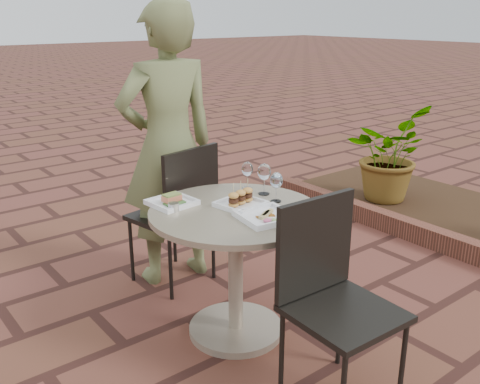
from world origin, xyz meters
TOP-DOWN VIEW (x-y plane):
  - ground at (0.00, 0.00)m, footprint 60.00×60.00m
  - cafe_table at (-0.28, 0.14)m, footprint 0.90×0.90m
  - chair_far at (-0.21, 0.80)m, footprint 0.51×0.51m
  - chair_near at (-0.24, -0.49)m, footprint 0.46×0.46m
  - diner at (-0.19, 0.95)m, footprint 0.70×0.51m
  - plate_salmon at (-0.50, 0.41)m, footprint 0.24×0.24m
  - plate_sliders at (-0.23, 0.16)m, footprint 0.25×0.25m
  - plate_tuna at (-0.25, -0.06)m, footprint 0.28×0.28m
  - wine_glass_right at (-0.03, 0.10)m, footprint 0.07×0.07m
  - wine_glass_mid at (-0.01, 0.38)m, footprint 0.07×0.07m
  - wine_glass_far at (-0.00, 0.24)m, footprint 0.08×0.08m
  - steel_ramekin at (-0.54, 0.32)m, footprint 0.06×0.06m
  - cutlery_set at (0.02, -0.11)m, footprint 0.17×0.22m
  - planter_curb at (1.60, 0.30)m, footprint 0.12×3.00m
  - mulch_bed at (2.30, 0.30)m, footprint 1.30×3.00m
  - potted_plant_a at (2.09, 0.95)m, footprint 0.96×0.91m

SIDE VIEW (x-z plane):
  - ground at x=0.00m, z-range 0.00..0.00m
  - mulch_bed at x=2.30m, z-range 0.00..0.06m
  - planter_curb at x=1.60m, z-range 0.00..0.15m
  - potted_plant_a at x=2.09m, z-range 0.06..0.91m
  - cafe_table at x=-0.28m, z-range 0.12..0.85m
  - chair_far at x=-0.21m, z-range 0.08..1.01m
  - chair_near at x=-0.24m, z-range 0.08..1.01m
  - cutlery_set at x=0.02m, z-range 0.73..0.73m
  - plate_tuna at x=-0.25m, z-range 0.73..0.76m
  - plate_salmon at x=-0.50m, z-range 0.72..0.78m
  - steel_ramekin at x=-0.54m, z-range 0.73..0.77m
  - plate_sliders at x=-0.23m, z-range 0.69..0.83m
  - wine_glass_mid at x=-0.01m, z-range 0.76..0.92m
  - wine_glass_right at x=-0.03m, z-range 0.76..0.93m
  - wine_glass_far at x=0.00m, z-range 0.77..0.94m
  - diner at x=-0.19m, z-range 0.00..1.79m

